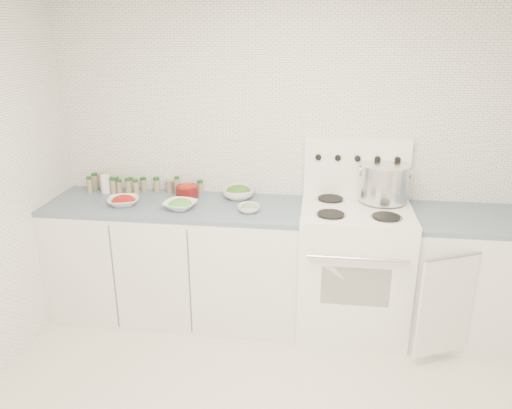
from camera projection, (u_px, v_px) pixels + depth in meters
name	position (u px, v px, depth m)	size (l,w,h in m)	color
room_walls	(271.00, 161.00, 2.18)	(3.54, 3.04, 2.52)	white
counter_left	(177.00, 260.00, 3.77)	(1.85, 0.62, 0.90)	white
stove	(353.00, 264.00, 3.59)	(0.76, 0.70, 1.36)	white
counter_right	(471.00, 277.00, 3.51)	(0.89, 0.79, 0.90)	white
stock_pot	(384.00, 181.00, 3.51)	(0.36, 0.34, 0.26)	silver
bowl_tomato	(123.00, 201.00, 3.58)	(0.27, 0.27, 0.07)	white
bowl_snowpea	(180.00, 205.00, 3.51)	(0.27, 0.27, 0.07)	white
bowl_broccoli	(238.00, 192.00, 3.72)	(0.28, 0.28, 0.10)	white
bowl_zucchini	(249.00, 208.00, 3.45)	(0.20, 0.20, 0.06)	white
bowl_pepper	(187.00, 190.00, 3.75)	(0.17, 0.17, 0.11)	#5A0F11
salt_canister	(105.00, 184.00, 3.83)	(0.07, 0.07, 0.14)	white
tin_can	(170.00, 186.00, 3.86)	(0.07, 0.07, 0.10)	#A39B8A
spice_cluster	(130.00, 185.00, 3.85)	(0.90, 0.16, 0.13)	gray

